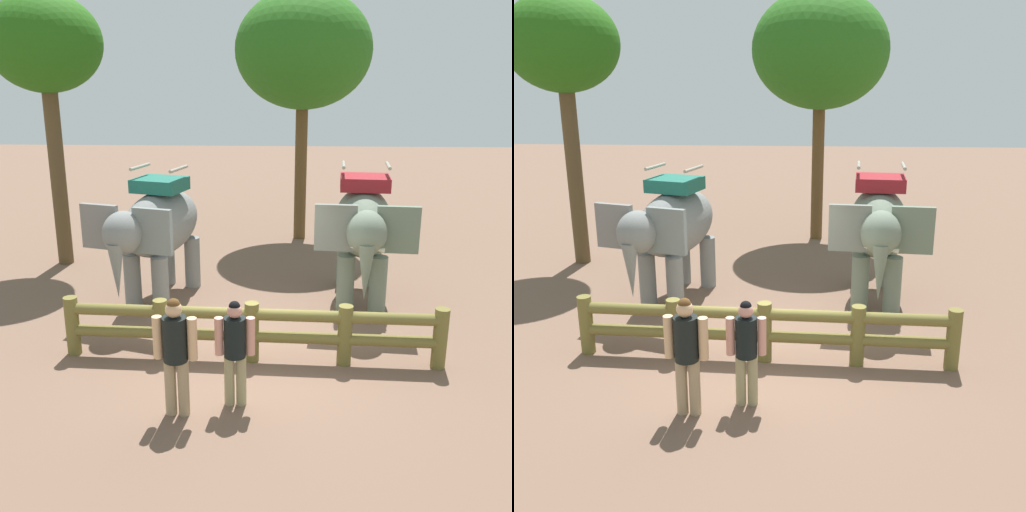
% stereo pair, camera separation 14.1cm
% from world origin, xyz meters
% --- Properties ---
extents(ground_plane, '(60.00, 60.00, 0.00)m').
position_xyz_m(ground_plane, '(0.00, 0.00, 0.00)').
color(ground_plane, brown).
extents(log_fence, '(6.47, 0.46, 1.05)m').
position_xyz_m(log_fence, '(-0.00, -0.24, 0.60)').
color(log_fence, brown).
rests_on(log_fence, ground).
extents(elephant_near_left, '(2.24, 3.42, 2.86)m').
position_xyz_m(elephant_near_left, '(-2.13, 2.48, 1.61)').
color(elephant_near_left, gray).
rests_on(elephant_near_left, ground).
extents(elephant_center, '(1.94, 3.42, 2.92)m').
position_xyz_m(elephant_center, '(2.16, 2.63, 1.64)').
color(elephant_center, slate).
rests_on(elephant_center, ground).
extents(tourist_woman_in_black, '(0.58, 0.33, 1.64)m').
position_xyz_m(tourist_woman_in_black, '(-0.17, -1.66, 0.95)').
color(tourist_woman_in_black, '#9A9064').
rests_on(tourist_woman_in_black, ground).
extents(tourist_man_in_blue, '(0.63, 0.37, 1.78)m').
position_xyz_m(tourist_man_in_blue, '(-0.98, -1.96, 1.03)').
color(tourist_man_in_blue, tan).
rests_on(tourist_man_in_blue, ground).
extents(tree_far_left, '(2.66, 2.66, 6.48)m').
position_xyz_m(tree_far_left, '(-5.08, 4.95, 5.23)').
color(tree_far_left, brown).
rests_on(tree_far_left, ground).
extents(tree_back_center, '(3.72, 3.72, 6.86)m').
position_xyz_m(tree_back_center, '(0.98, 7.63, 5.24)').
color(tree_back_center, brown).
rests_on(tree_back_center, ground).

